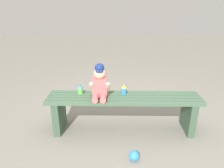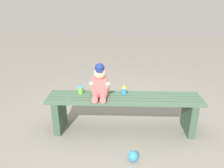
{
  "view_description": "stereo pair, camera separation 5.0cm",
  "coord_description": "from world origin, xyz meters",
  "px_view_note": "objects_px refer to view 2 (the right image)",
  "views": [
    {
      "loc": [
        -0.11,
        -2.29,
        1.52
      ],
      "look_at": [
        -0.14,
        -0.05,
        0.63
      ],
      "focal_mm": 34.04,
      "sensor_mm": 36.0,
      "label": 1
    },
    {
      "loc": [
        -0.06,
        -2.29,
        1.52
      ],
      "look_at": [
        -0.14,
        -0.05,
        0.63
      ],
      "focal_mm": 34.04,
      "sensor_mm": 36.0,
      "label": 2
    }
  ],
  "objects_px": {
    "sippy_cup_left": "(81,89)",
    "toy_ball": "(133,156)",
    "child_figure": "(100,83)",
    "park_bench": "(124,107)",
    "sippy_cup_right": "(124,90)"
  },
  "relations": [
    {
      "from": "park_bench",
      "to": "toy_ball",
      "type": "distance_m",
      "value": 0.62
    },
    {
      "from": "park_bench",
      "to": "toy_ball",
      "type": "bearing_deg",
      "value": -80.77
    },
    {
      "from": "park_bench",
      "to": "sippy_cup_right",
      "type": "bearing_deg",
      "value": 87.86
    },
    {
      "from": "park_bench",
      "to": "toy_ball",
      "type": "relative_size",
      "value": 17.14
    },
    {
      "from": "sippy_cup_right",
      "to": "sippy_cup_left",
      "type": "bearing_deg",
      "value": 180.0
    },
    {
      "from": "sippy_cup_right",
      "to": "toy_ball",
      "type": "xyz_separation_m",
      "value": [
        0.09,
        -0.63,
        -0.46
      ]
    },
    {
      "from": "park_bench",
      "to": "sippy_cup_left",
      "type": "distance_m",
      "value": 0.57
    },
    {
      "from": "sippy_cup_left",
      "to": "toy_ball",
      "type": "bearing_deg",
      "value": -45.36
    },
    {
      "from": "sippy_cup_left",
      "to": "sippy_cup_right",
      "type": "bearing_deg",
      "value": 0.0
    },
    {
      "from": "child_figure",
      "to": "toy_ball",
      "type": "distance_m",
      "value": 0.88
    },
    {
      "from": "park_bench",
      "to": "child_figure",
      "type": "distance_m",
      "value": 0.43
    },
    {
      "from": "sippy_cup_right",
      "to": "toy_ball",
      "type": "bearing_deg",
      "value": -82.03
    },
    {
      "from": "sippy_cup_left",
      "to": "sippy_cup_right",
      "type": "height_order",
      "value": "same"
    },
    {
      "from": "child_figure",
      "to": "toy_ball",
      "type": "height_order",
      "value": "child_figure"
    },
    {
      "from": "child_figure",
      "to": "sippy_cup_left",
      "type": "distance_m",
      "value": 0.28
    }
  ]
}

